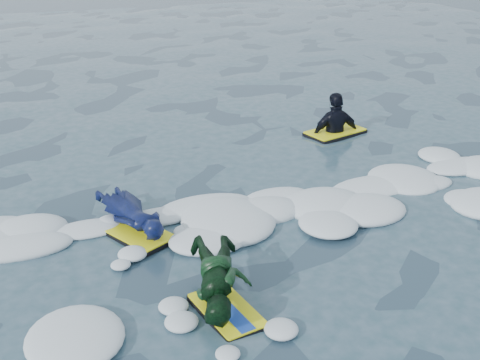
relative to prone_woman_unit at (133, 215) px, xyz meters
The scene contains 5 objects.
ground 2.11m from the prone_woman_unit, 45.16° to the right, with size 120.00×120.00×0.00m, color #172B38.
foam_band 1.57m from the prone_woman_unit, 17.21° to the right, with size 12.00×3.10×0.30m, color silver, non-canonical shape.
prone_woman_unit is the anchor object (origin of this frame).
prone_child_unit 1.98m from the prone_woman_unit, 74.13° to the right, with size 0.98×1.43×0.51m.
waiting_rider_unit 4.67m from the prone_woman_unit, 29.42° to the left, with size 1.21×0.87×1.63m.
Camera 1 is at (-2.48, -5.25, 3.62)m, focal length 45.00 mm.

